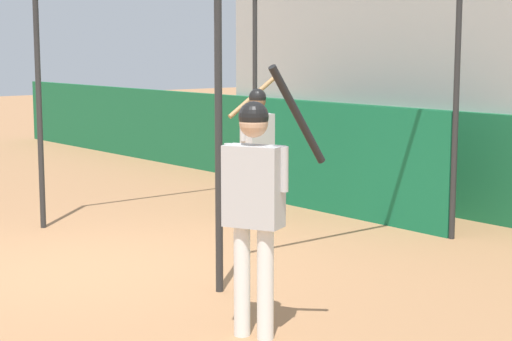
% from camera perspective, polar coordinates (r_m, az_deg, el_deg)
% --- Properties ---
extents(ground_plane, '(60.00, 60.00, 0.00)m').
position_cam_1_polar(ground_plane, '(9.00, -11.66, -6.47)').
color(ground_plane, '#A8754C').
extents(outfield_wall, '(24.00, 0.12, 1.42)m').
position_cam_1_polar(outfield_wall, '(12.14, 10.46, 0.77)').
color(outfield_wall, '#196038').
rests_on(outfield_wall, ground).
extents(bleacher_section, '(8.15, 4.00, 3.50)m').
position_cam_1_polar(bleacher_section, '(13.69, 16.16, 5.77)').
color(bleacher_section, '#9E9E99').
rests_on(bleacher_section, ground).
extents(batting_cage, '(3.75, 3.53, 3.04)m').
position_cam_1_polar(batting_cage, '(11.05, 3.69, 3.15)').
color(batting_cage, '#282828').
rests_on(batting_cage, ground).
extents(player_batter, '(0.54, 0.87, 1.92)m').
position_cam_1_polar(player_batter, '(10.76, 0.09, 1.80)').
color(player_batter, white).
rests_on(player_batter, ground).
extents(player_waiting, '(0.64, 0.62, 2.14)m').
position_cam_1_polar(player_waiting, '(6.55, -0.08, -1.65)').
color(player_waiting, white).
rests_on(player_waiting, ground).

